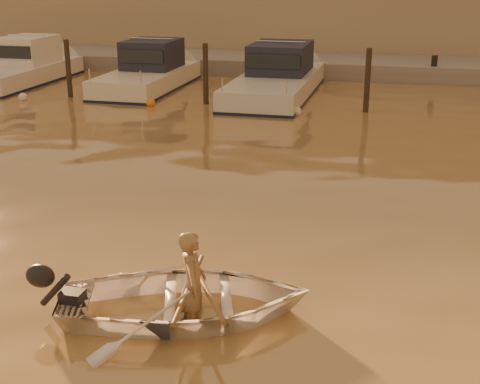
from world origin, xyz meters
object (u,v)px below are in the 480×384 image
(dinghy, at_px, (186,300))
(person, at_px, (193,285))
(moored_boat_0, at_px, (21,67))
(waterfront_building, at_px, (391,8))
(moored_boat_1, at_px, (147,72))
(moored_boat_2, at_px, (276,77))

(dinghy, height_order, person, person)
(moored_boat_0, xyz_separation_m, waterfront_building, (13.74, 11.00, 1.77))
(moored_boat_1, distance_m, waterfront_building, 13.99)
(dinghy, height_order, moored_boat_1, moored_boat_1)
(person, distance_m, moored_boat_2, 16.05)
(moored_boat_2, bearing_deg, moored_boat_1, 180.00)
(person, height_order, moored_boat_0, moored_boat_0)
(dinghy, height_order, waterfront_building, waterfront_building)
(dinghy, relative_size, person, 2.22)
(person, relative_size, moored_boat_1, 0.22)
(person, relative_size, waterfront_building, 0.03)
(moored_boat_0, height_order, moored_boat_2, same)
(dinghy, relative_size, moored_boat_0, 0.47)
(dinghy, bearing_deg, person, -90.00)
(moored_boat_1, height_order, moored_boat_2, same)
(person, relative_size, moored_boat_2, 0.18)
(person, distance_m, moored_boat_1, 17.35)
(moored_boat_0, height_order, moored_boat_1, same)
(dinghy, xyz_separation_m, moored_boat_0, (-12.08, 15.95, 0.40))
(dinghy, distance_m, moored_boat_2, 16.07)
(moored_boat_2, bearing_deg, dinghy, -83.30)
(moored_boat_1, distance_m, moored_boat_2, 4.92)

